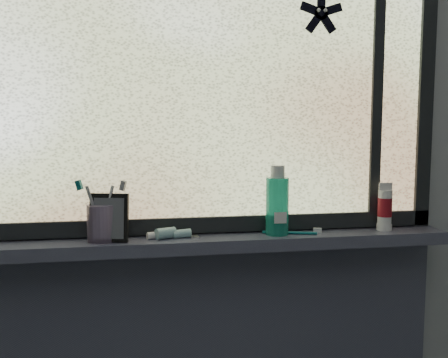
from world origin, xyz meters
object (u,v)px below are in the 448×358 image
object	(u,v)px
vanity_mirror	(109,218)
mouthwash_bottle	(277,200)
toothbrush_cup	(101,223)
cream_tube	(385,205)

from	to	relation	value
vanity_mirror	mouthwash_bottle	distance (m)	0.52
toothbrush_cup	cream_tube	distance (m)	0.91
vanity_mirror	cream_tube	xyz separation A→B (m)	(0.89, 0.01, 0.01)
vanity_mirror	mouthwash_bottle	xyz separation A→B (m)	(0.52, 0.01, 0.04)
toothbrush_cup	cream_tube	size ratio (longest dim) A/B	0.98
toothbrush_cup	cream_tube	xyz separation A→B (m)	(0.91, 0.00, 0.03)
vanity_mirror	toothbrush_cup	distance (m)	0.03
vanity_mirror	mouthwash_bottle	size ratio (longest dim) A/B	0.80
vanity_mirror	cream_tube	distance (m)	0.89
toothbrush_cup	cream_tube	bearing A→B (deg)	0.28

